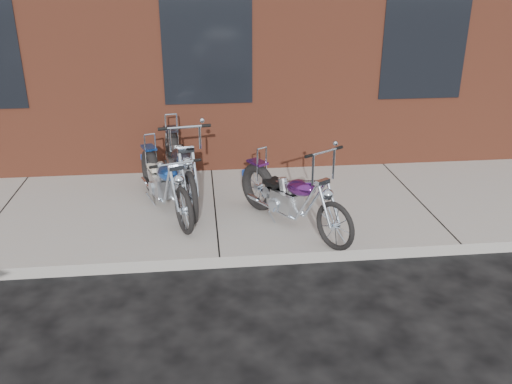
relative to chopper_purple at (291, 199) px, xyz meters
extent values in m
plane|color=black|center=(-0.97, -0.74, -0.54)|extent=(120.00, 120.00, 0.00)
cube|color=#9D9D9D|center=(-0.97, 0.76, -0.46)|extent=(22.00, 3.00, 0.15)
torus|color=black|center=(-0.29, 0.46, -0.04)|extent=(0.47, 0.65, 0.68)
torus|color=black|center=(0.49, -0.80, -0.08)|extent=(0.38, 0.56, 0.62)
cube|color=gray|center=(0.03, -0.05, -0.05)|extent=(0.43, 0.46, 0.28)
ellipsoid|color=#591E6D|center=(0.17, -0.28, 0.22)|extent=(0.48, 0.57, 0.29)
cube|color=black|center=(-0.10, 0.16, 0.14)|extent=(0.33, 0.35, 0.06)
cylinder|color=silver|center=(0.43, -0.70, 0.17)|extent=(0.18, 0.25, 0.51)
cylinder|color=silver|center=(0.37, -0.60, 0.80)|extent=(0.46, 0.30, 0.03)
cylinder|color=silver|center=(-0.25, 0.40, 0.32)|extent=(0.03, 0.03, 0.46)
cylinder|color=silver|center=(0.02, 0.18, -0.18)|extent=(0.49, 0.75, 0.05)
torus|color=black|center=(-1.85, 1.24, -0.04)|extent=(0.36, 0.70, 0.69)
torus|color=black|center=(-1.33, -0.19, -0.07)|extent=(0.28, 0.61, 0.63)
cube|color=gray|center=(-1.64, 0.66, -0.05)|extent=(0.38, 0.45, 0.29)
ellipsoid|color=blue|center=(-1.55, 0.40, 0.23)|extent=(0.42, 0.58, 0.30)
cube|color=beige|center=(-1.72, 0.89, 0.14)|extent=(0.31, 0.33, 0.06)
cylinder|color=silver|center=(-1.38, -0.07, 0.18)|extent=(0.13, 0.28, 0.52)
cylinder|color=silver|center=(-1.42, 0.04, 0.49)|extent=(0.51, 0.21, 0.03)
cylinder|color=silver|center=(-1.82, 1.16, 0.33)|extent=(0.03, 0.03, 0.46)
cylinder|color=silver|center=(-1.60, 0.90, -0.17)|extent=(0.34, 0.83, 0.05)
torus|color=black|center=(-1.56, 1.81, 0.01)|extent=(0.29, 0.81, 0.79)
torus|color=black|center=(-1.26, 0.10, -0.03)|extent=(0.20, 0.72, 0.72)
cube|color=gray|center=(-1.44, 1.11, 0.00)|extent=(0.38, 0.49, 0.33)
ellipsoid|color=black|center=(-1.39, 0.81, 0.32)|extent=(0.39, 0.65, 0.34)
cube|color=black|center=(-1.49, 1.40, 0.22)|extent=(0.31, 0.35, 0.07)
cylinder|color=silver|center=(-1.29, 0.24, 0.26)|extent=(0.10, 0.32, 0.59)
cylinder|color=silver|center=(-1.31, 0.38, 0.86)|extent=(0.60, 0.14, 0.03)
cylinder|color=silver|center=(-1.55, 1.72, 0.43)|extent=(0.03, 0.03, 0.53)
cylinder|color=silver|center=(-1.35, 1.38, -0.14)|extent=(0.23, 0.99, 0.05)
camera|label=1|loc=(-1.15, -6.38, 2.78)|focal=38.00mm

